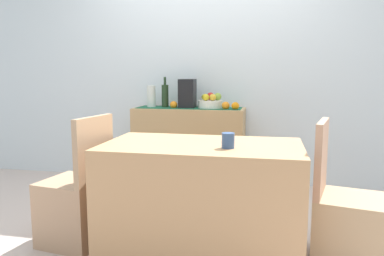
% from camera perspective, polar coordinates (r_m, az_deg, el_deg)
% --- Properties ---
extents(ground_plane, '(6.40, 6.40, 0.02)m').
position_cam_1_polar(ground_plane, '(3.18, -0.92, -13.76)').
color(ground_plane, beige).
rests_on(ground_plane, ground).
extents(room_wall_rear, '(6.40, 0.06, 2.70)m').
position_cam_1_polar(room_wall_rear, '(4.11, 2.66, 10.58)').
color(room_wall_rear, silver).
rests_on(room_wall_rear, ground).
extents(sideboard_console, '(1.14, 0.42, 0.83)m').
position_cam_1_polar(sideboard_console, '(3.96, -0.42, -2.94)').
color(sideboard_console, tan).
rests_on(sideboard_console, ground).
extents(table_runner, '(1.07, 0.32, 0.01)m').
position_cam_1_polar(table_runner, '(3.90, -0.42, 3.09)').
color(table_runner, '#1A573C').
rests_on(table_runner, sideboard_console).
extents(fruit_bowl, '(0.25, 0.25, 0.08)m').
position_cam_1_polar(fruit_bowl, '(3.85, 2.79, 3.64)').
color(fruit_bowl, white).
rests_on(fruit_bowl, table_runner).
extents(apple_center, '(0.08, 0.08, 0.08)m').
position_cam_1_polar(apple_center, '(3.91, 2.82, 4.84)').
color(apple_center, red).
rests_on(apple_center, fruit_bowl).
extents(apple_front, '(0.06, 0.06, 0.06)m').
position_cam_1_polar(apple_front, '(3.88, 1.91, 4.73)').
color(apple_front, '#97A236').
rests_on(apple_front, fruit_bowl).
extents(apple_left, '(0.07, 0.07, 0.07)m').
position_cam_1_polar(apple_left, '(3.80, 2.11, 4.68)').
color(apple_left, gold).
rests_on(apple_left, fruit_bowl).
extents(apple_upper, '(0.07, 0.07, 0.07)m').
position_cam_1_polar(apple_upper, '(3.80, 3.17, 4.67)').
color(apple_upper, gold).
rests_on(apple_upper, fruit_bowl).
extents(apple_rear, '(0.08, 0.08, 0.08)m').
position_cam_1_polar(apple_rear, '(3.84, 3.92, 4.77)').
color(apple_rear, '#84A63A').
rests_on(apple_rear, fruit_bowl).
extents(wine_bottle, '(0.07, 0.07, 0.32)m').
position_cam_1_polar(wine_bottle, '(3.95, -4.11, 4.92)').
color(wine_bottle, '#21361E').
rests_on(wine_bottle, sideboard_console).
extents(coffee_maker, '(0.16, 0.18, 0.30)m').
position_cam_1_polar(coffee_maker, '(3.89, -0.71, 5.23)').
color(coffee_maker, black).
rests_on(coffee_maker, sideboard_console).
extents(ceramic_vase, '(0.09, 0.09, 0.23)m').
position_cam_1_polar(ceramic_vase, '(3.99, -6.19, 4.78)').
color(ceramic_vase, silver).
rests_on(ceramic_vase, sideboard_console).
extents(orange_loose_end, '(0.08, 0.08, 0.08)m').
position_cam_1_polar(orange_loose_end, '(3.86, -2.80, 3.55)').
color(orange_loose_end, orange).
rests_on(orange_loose_end, sideboard_console).
extents(orange_loose_far, '(0.08, 0.08, 0.08)m').
position_cam_1_polar(orange_loose_far, '(3.72, 6.59, 3.35)').
color(orange_loose_far, orange).
rests_on(orange_loose_far, sideboard_console).
extents(orange_loose_mid, '(0.08, 0.08, 0.08)m').
position_cam_1_polar(orange_loose_mid, '(3.74, 5.12, 3.40)').
color(orange_loose_mid, orange).
rests_on(orange_loose_mid, sideboard_console).
extents(dining_table, '(1.25, 0.71, 0.74)m').
position_cam_1_polar(dining_table, '(2.47, 1.52, -10.85)').
color(dining_table, tan).
rests_on(dining_table, ground).
extents(coffee_cup, '(0.08, 0.08, 0.09)m').
position_cam_1_polar(coffee_cup, '(2.24, 5.49, -1.90)').
color(coffee_cup, '#365387').
rests_on(coffee_cup, dining_table).
extents(chair_near_window, '(0.46, 0.46, 0.90)m').
position_cam_1_polar(chair_near_window, '(2.79, -17.10, -11.23)').
color(chair_near_window, tan).
rests_on(chair_near_window, ground).
extents(chair_by_corner, '(0.48, 0.48, 0.90)m').
position_cam_1_polar(chair_by_corner, '(2.53, 22.38, -13.59)').
color(chair_by_corner, tan).
rests_on(chair_by_corner, ground).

